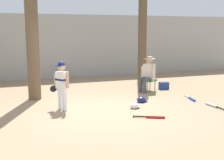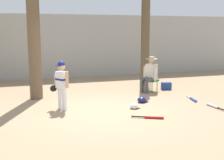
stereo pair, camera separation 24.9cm
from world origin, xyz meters
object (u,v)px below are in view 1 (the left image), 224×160
(tree_behind_spectator, at_px, (142,32))
(batting_helmet_white, at_px, (134,106))
(bat_red_barrel, at_px, (153,117))
(batting_helmet_navy, at_px, (141,100))
(young_ballplayer, at_px, (61,82))
(bat_aluminum_silver, at_px, (213,106))
(handbag_beside_stool, at_px, (164,86))
(folding_stool, at_px, (149,81))
(seated_spectator, at_px, (148,73))
(bat_blue_youth, at_px, (191,99))
(tree_near_player, at_px, (32,29))

(tree_behind_spectator, xyz_separation_m, batting_helmet_white, (-1.71, -3.20, -1.93))
(bat_red_barrel, height_order, batting_helmet_navy, batting_helmet_navy)
(tree_behind_spectator, xyz_separation_m, batting_helmet_navy, (-1.25, -2.65, -1.93))
(tree_behind_spectator, bearing_deg, batting_helmet_navy, -115.19)
(young_ballplayer, distance_m, bat_aluminum_silver, 4.20)
(handbag_beside_stool, bearing_deg, young_ballplayer, -158.62)
(young_ballplayer, relative_size, bat_red_barrel, 1.83)
(young_ballplayer, xyz_separation_m, handbag_beside_stool, (3.91, 1.53, -0.61))
(folding_stool, distance_m, bat_aluminum_silver, 2.65)
(seated_spectator, distance_m, bat_red_barrel, 3.22)
(handbag_beside_stool, xyz_separation_m, bat_blue_youth, (-0.01, -1.69, -0.10))
(seated_spectator, relative_size, batting_helmet_white, 4.18)
(handbag_beside_stool, bearing_deg, bat_blue_youth, -90.18)
(folding_stool, bearing_deg, batting_helmet_white, -125.65)
(bat_blue_youth, xyz_separation_m, batting_helmet_navy, (-1.57, 0.20, 0.04))
(young_ballplayer, bearing_deg, seated_spectator, 23.84)
(seated_spectator, bearing_deg, young_ballplayer, -156.16)
(tree_behind_spectator, bearing_deg, batting_helmet_white, -118.07)
(tree_near_player, relative_size, bat_aluminum_silver, 6.37)
(tree_behind_spectator, relative_size, handbag_beside_stool, 13.14)
(tree_behind_spectator, bearing_deg, tree_near_player, -164.16)
(batting_helmet_navy, bearing_deg, seated_spectator, 57.71)
(bat_aluminum_silver, height_order, batting_helmet_white, batting_helmet_white)
(bat_aluminum_silver, bearing_deg, tree_near_player, 150.49)
(tree_near_player, height_order, bat_aluminum_silver, tree_near_player)
(tree_near_player, height_order, batting_helmet_navy, tree_near_player)
(young_ballplayer, distance_m, batting_helmet_white, 2.06)
(tree_behind_spectator, xyz_separation_m, bat_aluminum_silver, (0.41, -3.76, -1.97))
(batting_helmet_white, bearing_deg, handbag_beside_stool, 44.97)
(seated_spectator, height_order, bat_blue_youth, seated_spectator)
(batting_helmet_navy, bearing_deg, bat_red_barrel, -104.96)
(tree_near_player, height_order, bat_blue_youth, tree_near_player)
(tree_near_player, xyz_separation_m, folding_stool, (3.86, -0.06, -1.76))
(folding_stool, bearing_deg, seated_spectator, -150.81)
(bat_blue_youth, bearing_deg, batting_helmet_navy, 172.62)
(folding_stool, bearing_deg, bat_red_barrel, -114.76)
(batting_helmet_white, bearing_deg, folding_stool, 54.35)
(bat_aluminum_silver, bearing_deg, bat_red_barrel, -168.68)
(tree_near_player, distance_m, folding_stool, 4.24)
(tree_behind_spectator, bearing_deg, bat_red_barrel, -111.60)
(bat_blue_youth, relative_size, bat_aluminum_silver, 0.98)
(tree_near_player, bearing_deg, seated_spectator, -1.60)
(tree_behind_spectator, height_order, bat_red_barrel, tree_behind_spectator)
(folding_stool, relative_size, seated_spectator, 0.45)
(bat_red_barrel, bearing_deg, folding_stool, 65.24)
(folding_stool, height_order, bat_red_barrel, folding_stool)
(tree_near_player, relative_size, bat_blue_youth, 6.47)
(young_ballplayer, height_order, batting_helmet_navy, young_ballplayer)
(tree_behind_spectator, height_order, young_ballplayer, tree_behind_spectator)
(batting_helmet_navy, bearing_deg, bat_aluminum_silver, -33.96)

